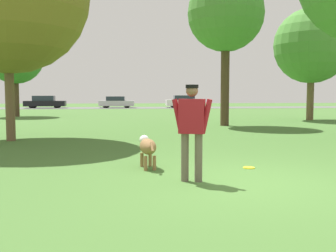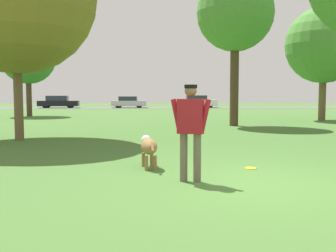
% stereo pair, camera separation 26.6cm
% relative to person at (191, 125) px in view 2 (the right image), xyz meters
% --- Properties ---
extents(ground_plane, '(120.00, 120.00, 0.00)m').
position_rel_person_xyz_m(ground_plane, '(0.83, -0.21, -0.97)').
color(ground_plane, '#426B2D').
extents(far_road_strip, '(120.00, 6.00, 0.01)m').
position_rel_person_xyz_m(far_road_strip, '(0.83, 37.44, -0.97)').
color(far_road_strip, '#5B5B59').
rests_on(far_road_strip, ground_plane).
extents(person, '(0.68, 0.35, 1.64)m').
position_rel_person_xyz_m(person, '(0.00, 0.00, 0.00)').
color(person, '#665B4C').
rests_on(person, ground_plane).
extents(dog, '(0.40, 1.07, 0.63)m').
position_rel_person_xyz_m(dog, '(-0.68, 1.31, -0.54)').
color(dog, olive).
rests_on(dog, ground_plane).
extents(frisbee, '(0.24, 0.24, 0.02)m').
position_rel_person_xyz_m(frisbee, '(1.35, 1.07, -0.96)').
color(frisbee, yellow).
rests_on(frisbee, ground_plane).
extents(tree_mid_center, '(3.58, 3.58, 7.06)m').
position_rel_person_xyz_m(tree_mid_center, '(3.60, 11.74, 4.25)').
color(tree_mid_center, '#4C3826').
rests_on(tree_mid_center, ground_plane).
extents(tree_far_right, '(4.29, 4.29, 6.41)m').
position_rel_person_xyz_m(tree_far_right, '(9.52, 15.12, 3.28)').
color(tree_far_right, brown).
rests_on(tree_far_right, ground_plane).
extents(tree_far_left, '(3.74, 3.74, 5.93)m').
position_rel_person_xyz_m(tree_far_left, '(-8.35, 20.86, 3.07)').
color(tree_far_left, '#4C3826').
rests_on(tree_far_left, ground_plane).
extents(parked_car_black, '(4.40, 1.88, 1.35)m').
position_rel_person_xyz_m(parked_car_black, '(-9.80, 37.65, -0.31)').
color(parked_car_black, black).
rests_on(parked_car_black, ground_plane).
extents(parked_car_silver, '(3.92, 2.02, 1.27)m').
position_rel_person_xyz_m(parked_car_silver, '(-2.02, 37.45, -0.34)').
color(parked_car_silver, '#B7B7BC').
rests_on(parked_car_silver, ground_plane).
extents(parked_car_white, '(4.33, 1.87, 1.38)m').
position_rel_person_xyz_m(parked_car_white, '(5.63, 37.37, -0.28)').
color(parked_car_white, white).
rests_on(parked_car_white, ground_plane).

